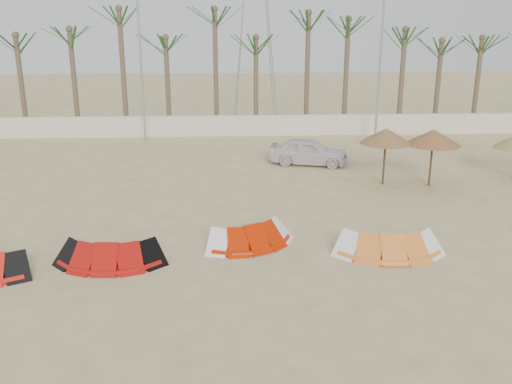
{
  "coord_description": "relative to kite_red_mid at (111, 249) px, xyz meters",
  "views": [
    {
      "loc": [
        -0.95,
        -13.93,
        7.69
      ],
      "look_at": [
        0.0,
        6.0,
        1.3
      ],
      "focal_mm": 40.0,
      "sensor_mm": 36.0,
      "label": 1
    }
  ],
  "objects": [
    {
      "name": "boundary_wall",
      "position": [
        4.77,
        18.99,
        0.23
      ],
      "size": [
        60.0,
        0.3,
        1.3
      ],
      "primitive_type": "cube",
      "color": "beige",
      "rests_on": "ground"
    },
    {
      "name": "car",
      "position": [
        7.91,
        11.67,
        0.27
      ],
      "size": [
        4.32,
        2.61,
        1.38
      ],
      "primitive_type": "imported",
      "rotation": [
        0.0,
        0.0,
        1.31
      ],
      "color": "silver",
      "rests_on": "ground"
    },
    {
      "name": "palm_line",
      "position": [
        5.44,
        20.49,
        6.03
      ],
      "size": [
        52.0,
        4.0,
        7.7
      ],
      "color": "brown",
      "rests_on": "ground"
    },
    {
      "name": "lamp_c",
      "position": [
        12.81,
        16.99,
        5.35
      ],
      "size": [
        1.25,
        0.14,
        11.0
      ],
      "color": "#A5A8AD",
      "rests_on": "ground"
    },
    {
      "name": "lamp_b",
      "position": [
        -1.19,
        16.99,
        5.35
      ],
      "size": [
        1.25,
        0.14,
        11.0
      ],
      "color": "#A5A8AD",
      "rests_on": "ground"
    },
    {
      "name": "kite_red_right",
      "position": [
        4.5,
        1.27,
        -0.0
      ],
      "size": [
        3.55,
        2.57,
        0.9
      ],
      "color": "#B81E00",
      "rests_on": "ground"
    },
    {
      "name": "kite_orange",
      "position": [
        8.98,
        0.33,
        0.0
      ],
      "size": [
        3.52,
        1.61,
        0.9
      ],
      "color": "orange",
      "rests_on": "ground"
    },
    {
      "name": "parasol_left",
      "position": [
        10.87,
        7.95,
        1.86
      ],
      "size": [
        2.36,
        2.36,
        2.64
      ],
      "color": "#4C331E",
      "rests_on": "ground"
    },
    {
      "name": "kite_red_mid",
      "position": [
        0.0,
        0.0,
        0.0
      ],
      "size": [
        3.44,
        1.64,
        0.9
      ],
      "color": "#A30E09",
      "rests_on": "ground"
    },
    {
      "name": "ground",
      "position": [
        4.77,
        -3.01,
        -0.42
      ],
      "size": [
        120.0,
        120.0,
        0.0
      ],
      "primitive_type": "plane",
      "color": "#D4BD7F",
      "rests_on": "ground"
    },
    {
      "name": "pylon",
      "position": [
        5.77,
        24.99,
        -0.42
      ],
      "size": [
        3.0,
        3.0,
        14.0
      ],
      "primitive_type": null,
      "color": "#A5A8AD",
      "rests_on": "ground"
    },
    {
      "name": "parasol_mid",
      "position": [
        12.93,
        7.64,
        1.85
      ],
      "size": [
        2.44,
        2.44,
        2.62
      ],
      "color": "#4C331E",
      "rests_on": "ground"
    }
  ]
}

